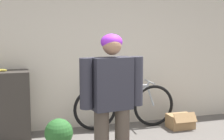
% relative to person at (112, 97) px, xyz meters
% --- Properties ---
extents(wall_back, '(8.00, 0.07, 2.60)m').
position_rel_person_xyz_m(wall_back, '(0.21, 1.91, 0.39)').
color(wall_back, beige).
rests_on(wall_back, ground_plane).
extents(person, '(0.72, 0.27, 1.60)m').
position_rel_person_xyz_m(person, '(0.00, 0.00, 0.00)').
color(person, '#4C4238').
rests_on(person, ground_plane).
extents(bicycle, '(1.74, 0.46, 0.79)m').
position_rel_person_xyz_m(bicycle, '(0.72, 1.60, -0.53)').
color(bicycle, black).
rests_on(bicycle, ground_plane).
extents(cardboard_box, '(0.41, 0.37, 0.29)m').
position_rel_person_xyz_m(cardboard_box, '(1.62, 1.33, -0.80)').
color(cardboard_box, '#A87F51').
rests_on(cardboard_box, ground_plane).
extents(potted_plant, '(0.37, 0.37, 0.50)m').
position_rel_person_xyz_m(potted_plant, '(-0.50, 0.76, -0.64)').
color(potted_plant, brown).
rests_on(potted_plant, ground_plane).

